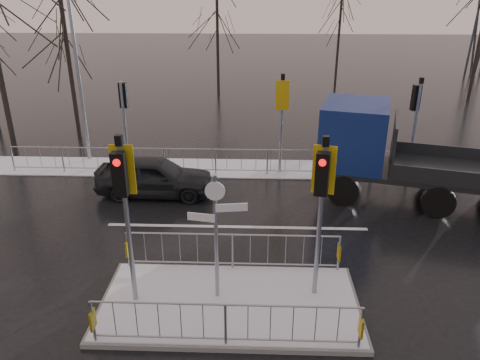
{
  "coord_description": "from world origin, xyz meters",
  "views": [
    {
      "loc": [
        0.57,
        -8.85,
        7.01
      ],
      "look_at": [
        0.12,
        3.28,
        1.8
      ],
      "focal_mm": 35.0,
      "sensor_mm": 36.0,
      "label": 1
    }
  ],
  "objects_px": {
    "car_far_lane": "(155,176)",
    "flatbed_truck": "(383,149)",
    "traffic_island": "(229,292)",
    "street_lamp_left": "(77,50)"
  },
  "relations": [
    {
      "from": "traffic_island",
      "to": "street_lamp_left",
      "type": "bearing_deg",
      "value": 124.07
    },
    {
      "from": "car_far_lane",
      "to": "street_lamp_left",
      "type": "xyz_separation_m",
      "value": [
        -3.47,
        3.41,
        3.8
      ]
    },
    {
      "from": "car_far_lane",
      "to": "flatbed_truck",
      "type": "bearing_deg",
      "value": -86.66
    },
    {
      "from": "car_far_lane",
      "to": "street_lamp_left",
      "type": "bearing_deg",
      "value": 47.32
    },
    {
      "from": "car_far_lane",
      "to": "flatbed_truck",
      "type": "xyz_separation_m",
      "value": [
        7.82,
        0.2,
        1.03
      ]
    },
    {
      "from": "traffic_island",
      "to": "street_lamp_left",
      "type": "xyz_separation_m",
      "value": [
        -6.42,
        9.49,
        4.1
      ]
    },
    {
      "from": "traffic_island",
      "to": "flatbed_truck",
      "type": "distance_m",
      "value": 8.06
    },
    {
      "from": "traffic_island",
      "to": "street_lamp_left",
      "type": "distance_m",
      "value": 12.17
    },
    {
      "from": "flatbed_truck",
      "to": "traffic_island",
      "type": "bearing_deg",
      "value": -127.8
    },
    {
      "from": "car_far_lane",
      "to": "street_lamp_left",
      "type": "height_order",
      "value": "street_lamp_left"
    }
  ]
}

